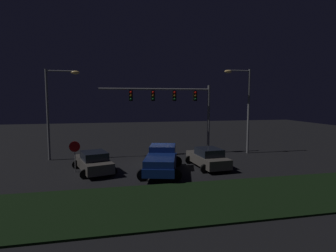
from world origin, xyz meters
TOP-DOWN VIEW (x-y plane):
  - ground_plane at (0.00, 0.00)m, footprint 80.00×80.00m
  - grass_median at (0.00, -8.35)m, footprint 25.79×5.70m
  - pickup_truck at (-0.23, -2.61)m, footprint 3.81×5.74m
  - car_sedan at (-4.95, -1.50)m, footprint 3.25×4.73m
  - car_sedan_far at (3.48, -1.93)m, footprint 2.74×4.54m
  - traffic_signal_gantry at (2.15, 3.47)m, footprint 10.32×0.56m
  - street_lamp_left at (-8.29, 3.29)m, footprint 2.78×0.44m
  - street_lamp_right at (8.66, 2.58)m, footprint 2.63×0.44m
  - stop_sign at (-6.24, -1.23)m, footprint 0.76×0.08m

SIDE VIEW (x-z plane):
  - ground_plane at x=0.00m, z-range 0.00..0.00m
  - grass_median at x=0.00m, z-range 0.00..0.10m
  - car_sedan at x=-4.95m, z-range -0.02..1.49m
  - car_sedan_far at x=3.48m, z-range -0.02..1.49m
  - pickup_truck at x=-0.23m, z-range 0.10..1.90m
  - stop_sign at x=-6.24m, z-range 0.45..2.68m
  - street_lamp_left at x=-8.29m, z-range 1.05..8.74m
  - traffic_signal_gantry at x=2.15m, z-range 1.78..8.28m
  - street_lamp_right at x=8.66m, z-range 1.05..9.04m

